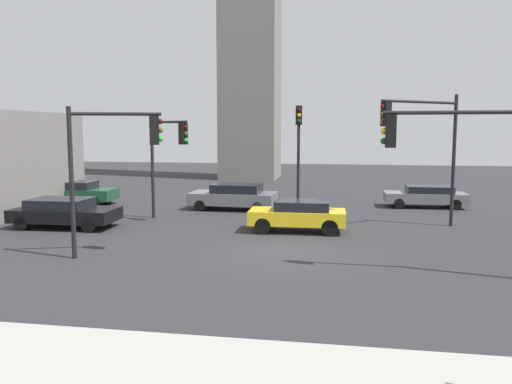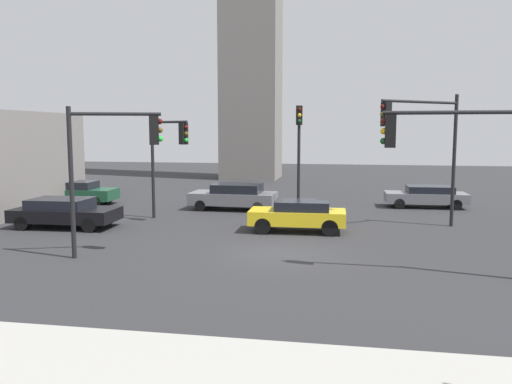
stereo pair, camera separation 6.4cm
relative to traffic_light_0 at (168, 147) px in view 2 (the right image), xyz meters
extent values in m
plane|color=#2D2D30|center=(6.23, -5.75, -3.57)|extent=(97.81, 97.81, 0.00)
cube|color=#A8A59E|center=(6.23, -15.60, -3.50)|extent=(35.21, 3.23, 0.15)
cylinder|color=black|center=(-1.02, 0.64, -0.98)|extent=(0.16, 0.16, 5.18)
cylinder|color=black|center=(0.10, -0.06, 1.22)|extent=(2.30, 1.50, 0.12)
cube|color=black|center=(1.01, -0.63, 0.67)|extent=(0.44, 0.44, 1.00)
sphere|color=#4C0F0C|center=(1.18, -0.73, 0.97)|extent=(0.20, 0.20, 0.20)
sphere|color=#594714|center=(1.18, -0.73, 0.67)|extent=(0.20, 0.20, 0.20)
sphere|color=green|center=(1.18, -0.73, 0.37)|extent=(0.20, 0.20, 0.20)
cylinder|color=black|center=(6.04, 3.28, -0.74)|extent=(0.16, 0.16, 5.66)
cube|color=black|center=(6.04, 3.28, 1.59)|extent=(0.37, 0.37, 1.00)
sphere|color=#4C0F0C|center=(6.07, 3.08, 1.89)|extent=(0.20, 0.20, 0.20)
sphere|color=yellow|center=(6.07, 3.08, 1.59)|extent=(0.20, 0.20, 0.20)
sphere|color=#14471E|center=(6.07, 3.08, 1.29)|extent=(0.20, 0.20, 0.20)
cylinder|color=black|center=(11.58, -7.77, 1.36)|extent=(4.02, 0.26, 0.12)
cube|color=black|center=(9.82, -7.71, 0.81)|extent=(0.33, 0.33, 1.00)
sphere|color=#4C0F0C|center=(9.62, -7.70, 1.11)|extent=(0.20, 0.20, 0.20)
sphere|color=yellow|center=(9.62, -7.70, 0.81)|extent=(0.20, 0.20, 0.20)
sphere|color=#14471E|center=(9.62, -7.70, 0.51)|extent=(0.20, 0.20, 0.20)
cylinder|color=black|center=(-0.71, -7.75, -0.97)|extent=(0.16, 0.16, 5.21)
cylinder|color=black|center=(0.74, -7.26, 1.39)|extent=(2.94, 1.10, 0.12)
cube|color=black|center=(1.95, -6.85, 0.84)|extent=(0.41, 0.41, 1.00)
sphere|color=#4C0F0C|center=(2.14, -6.78, 1.14)|extent=(0.20, 0.20, 0.20)
sphere|color=#594714|center=(2.14, -6.78, 0.84)|extent=(0.20, 0.20, 0.20)
sphere|color=green|center=(2.14, -6.78, 0.54)|extent=(0.20, 0.20, 0.20)
cylinder|color=black|center=(13.34, 0.82, -0.57)|extent=(0.16, 0.16, 6.00)
cylinder|color=black|center=(11.62, -0.59, 2.03)|extent=(3.52, 2.90, 0.12)
cube|color=black|center=(10.09, -1.83, 1.48)|extent=(0.45, 0.45, 1.00)
sphere|color=#4C0F0C|center=(9.94, -1.96, 1.78)|extent=(0.20, 0.20, 0.20)
sphere|color=#594714|center=(9.94, -1.96, 1.48)|extent=(0.20, 0.20, 0.20)
sphere|color=green|center=(9.94, -1.96, 1.18)|extent=(0.20, 0.20, 0.20)
cube|color=slate|center=(13.00, 6.64, -3.00)|extent=(4.54, 1.95, 0.55)
cube|color=black|center=(13.22, 6.65, -2.55)|extent=(2.56, 1.68, 0.43)
cylinder|color=black|center=(11.48, 5.85, -3.27)|extent=(0.60, 0.35, 0.59)
cylinder|color=black|center=(11.45, 7.36, -3.27)|extent=(0.60, 0.35, 0.59)
cylinder|color=black|center=(14.54, 5.92, -3.27)|extent=(0.60, 0.35, 0.59)
cylinder|color=black|center=(14.51, 7.44, -3.27)|extent=(0.60, 0.35, 0.59)
cube|color=yellow|center=(6.46, -1.74, -2.92)|extent=(4.19, 1.90, 0.60)
cube|color=black|center=(6.67, -1.73, -2.43)|extent=(2.36, 1.64, 0.45)
cylinder|color=black|center=(5.07, -2.51, -3.22)|extent=(0.71, 0.34, 0.70)
cylinder|color=black|center=(5.03, -1.04, -3.22)|extent=(0.71, 0.34, 0.70)
cylinder|color=black|center=(7.89, -2.43, -3.22)|extent=(0.71, 0.34, 0.70)
cylinder|color=black|center=(7.85, -0.97, -3.22)|extent=(0.71, 0.34, 0.70)
cube|color=slate|center=(2.35, 3.97, -2.94)|extent=(4.78, 2.27, 0.65)
cube|color=black|center=(2.59, 3.96, -2.39)|extent=(2.70, 1.94, 0.52)
cylinder|color=black|center=(0.72, 3.16, -3.27)|extent=(0.62, 0.40, 0.61)
cylinder|color=black|center=(0.78, 4.88, -3.27)|extent=(0.62, 0.40, 0.61)
cylinder|color=black|center=(3.92, 3.05, -3.27)|extent=(0.62, 0.40, 0.61)
cylinder|color=black|center=(3.98, 4.77, -3.27)|extent=(0.62, 0.40, 0.61)
cube|color=black|center=(-3.99, -2.56, -2.97)|extent=(4.69, 2.26, 0.57)
cube|color=black|center=(-4.23, -2.57, -2.48)|extent=(2.65, 1.95, 0.48)
cylinder|color=black|center=(-2.45, -1.65, -3.26)|extent=(0.64, 0.40, 0.63)
cylinder|color=black|center=(-2.40, -3.39, -3.26)|extent=(0.64, 0.40, 0.63)
cylinder|color=black|center=(-5.59, -1.74, -3.26)|extent=(0.64, 0.40, 0.63)
cylinder|color=black|center=(-5.54, -3.48, -3.26)|extent=(0.64, 0.40, 0.63)
cube|color=#19472D|center=(-7.21, 4.36, -2.95)|extent=(4.62, 2.19, 0.64)
cube|color=black|center=(-7.44, 4.35, -2.43)|extent=(2.62, 1.85, 0.48)
cylinder|color=black|center=(-5.72, 5.24, -3.27)|extent=(0.61, 0.38, 0.59)
cylinder|color=black|center=(-5.64, 3.65, -3.27)|extent=(0.61, 0.38, 0.59)
cylinder|color=black|center=(-8.79, 5.07, -3.27)|extent=(0.61, 0.38, 0.59)
cylinder|color=black|center=(-8.70, 3.48, -3.27)|extent=(0.61, 0.38, 0.59)
camera|label=1|loc=(8.49, -24.10, 0.87)|focal=36.61mm
camera|label=2|loc=(8.55, -24.09, 0.87)|focal=36.61mm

